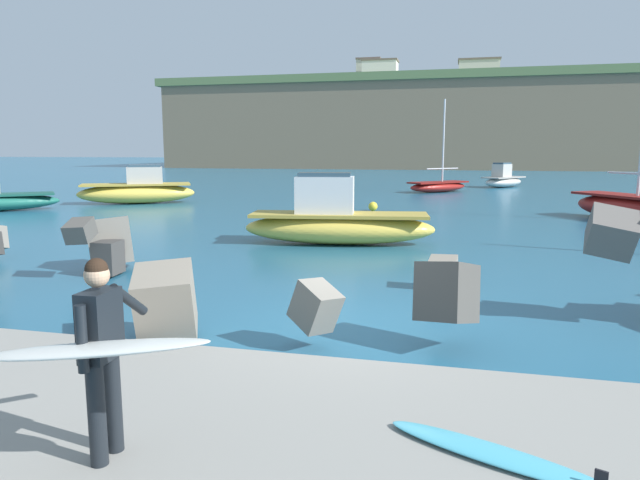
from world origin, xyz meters
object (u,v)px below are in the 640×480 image
station_building_central (479,73)px  station_building_east (380,74)px  station_building_west (371,76)px  surfer_with_board (97,348)px  boat_far_right (438,186)px  spare_surfboard (494,454)px  boat_near_centre (138,191)px  boat_mid_right (337,222)px  mooring_buoy_inner (373,206)px  boat_mid_centre (629,206)px  boat_near_right (503,179)px

station_building_central → station_building_east: station_building_east is taller
station_building_east → station_building_west: bearing=112.7°
surfer_with_board → boat_far_right: size_ratio=0.33×
spare_surfboard → surfer_with_board: bearing=-165.0°
boat_near_centre → station_building_central: 86.12m
boat_near_centre → surfer_with_board: bearing=-59.4°
surfer_with_board → boat_mid_right: bearing=93.4°
station_building_east → boat_far_right: bearing=-78.7°
mooring_buoy_inner → station_building_central: station_building_central is taller
mooring_buoy_inner → boat_mid_centre: bearing=-7.3°
boat_far_right → boat_near_centre: bearing=-141.0°
spare_surfboard → boat_mid_centre: boat_mid_centre is taller
boat_near_right → station_building_central: size_ratio=0.61×
boat_mid_right → station_building_central: size_ratio=0.83×
boat_far_right → mooring_buoy_inner: boat_far_right is taller
boat_mid_centre → mooring_buoy_inner: boat_mid_centre is taller
boat_mid_right → station_building_central: bearing=86.1°
spare_surfboard → mooring_buoy_inner: 22.76m
surfer_with_board → boat_mid_centre: bearing=66.0°
surfer_with_board → spare_surfboard: surfer_with_board is taller
spare_surfboard → boat_mid_centre: 21.93m
boat_mid_centre → boat_near_centre: bearing=174.8°
boat_mid_centre → station_building_west: size_ratio=1.03×
boat_near_right → boat_far_right: bearing=-126.4°
boat_near_right → boat_far_right: boat_far_right is taller
boat_mid_centre → station_building_central: bearing=92.8°
boat_near_centre → mooring_buoy_inner: (13.07, -0.79, -0.49)m
boat_near_centre → station_building_central: station_building_central is taller
boat_mid_centre → boat_mid_right: (-10.50, -8.58, 0.08)m
boat_near_centre → boat_near_right: bearing=43.2°
surfer_with_board → boat_near_right: size_ratio=0.46×
boat_near_right → station_building_central: station_building_central is taller
boat_near_right → boat_near_centre: bearing=-136.8°
boat_far_right → spare_surfboard: bearing=-87.2°
spare_surfboard → station_building_east: (-15.15, 102.93, 16.44)m
surfer_with_board → spare_surfboard: size_ratio=1.06×
spare_surfboard → station_building_east: 105.33m
station_building_west → station_building_central: 20.66m
station_building_central → boat_near_centre: bearing=-103.5°
surfer_with_board → station_building_central: 107.55m
boat_far_right → station_building_west: 77.20m
boat_mid_right → spare_surfboard: bearing=-71.9°
boat_near_right → boat_mid_centre: bearing=-80.8°
boat_near_centre → boat_mid_centre: (23.89, -2.19, -0.10)m
station_building_central → station_building_east: 17.71m
boat_near_centre → boat_near_right: size_ratio=1.39×
boat_mid_right → boat_far_right: (2.27, 23.45, -0.26)m
boat_mid_centre → boat_near_right: bearing=99.2°
boat_near_centre → boat_mid_right: (13.39, -10.77, -0.01)m
station_building_central → surfer_with_board: bearing=-93.0°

